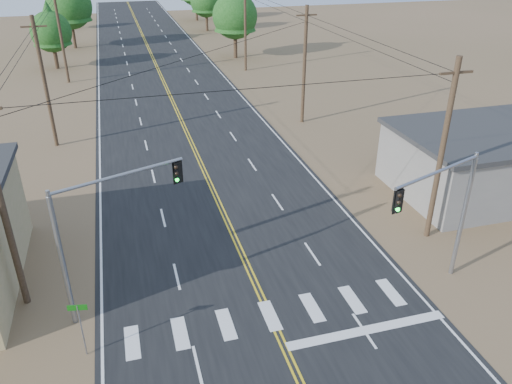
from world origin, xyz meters
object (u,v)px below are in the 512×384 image
object	(u,v)px
building_right	(510,159)
signal_mast_right	(447,205)
street_sign	(80,322)
signal_mast_left	(99,223)

from	to	relation	value
building_right	signal_mast_right	size ratio (longest dim) A/B	2.30
signal_mast_right	street_sign	bearing A→B (deg)	160.16
signal_mast_left	street_sign	bearing A→B (deg)	-132.26
signal_mast_left	street_sign	distance (m)	4.00
signal_mast_left	street_sign	xyz separation A→B (m)	(-1.09, -2.74, -2.71)
signal_mast_left	street_sign	world-z (taller)	signal_mast_left
building_right	signal_mast_right	world-z (taller)	signal_mast_right
signal_mast_right	building_right	bearing A→B (deg)	16.09
signal_mast_right	street_sign	distance (m)	16.20
building_right	signal_mast_left	bearing A→B (deg)	-168.14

